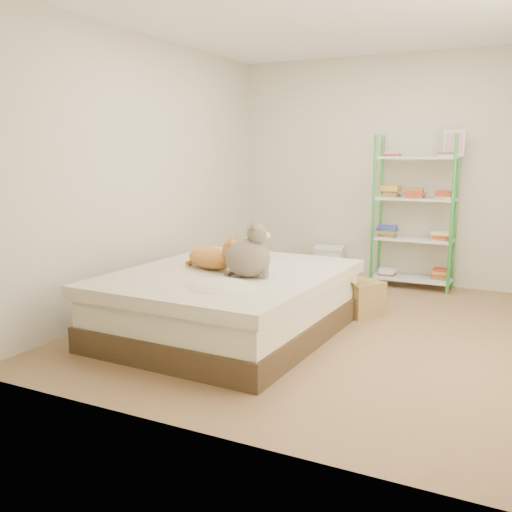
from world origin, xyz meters
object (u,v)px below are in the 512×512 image
Objects in this scene: grey_cat at (248,250)px; white_bin at (329,263)px; orange_cat at (212,255)px; shelf_unit at (415,214)px; cardboard_box at (355,296)px; bed at (229,302)px.

white_bin is at bearing -14.79° from grey_cat.
shelf_unit is at bearing 77.22° from orange_cat.
bed is at bearing -97.13° from cardboard_box.
orange_cat is 1.31× the size of grey_cat.
white_bin is at bearing 98.78° from orange_cat.
orange_cat is 2.37m from white_bin.
shelf_unit is at bearing -36.74° from grey_cat.
bed is at bearing 6.05° from orange_cat.
grey_cat reaches higher than orange_cat.
grey_cat reaches higher than white_bin.
orange_cat is 0.46m from grey_cat.
bed is 0.55m from grey_cat.
shelf_unit reaches higher than grey_cat.
orange_cat is 1.49m from cardboard_box.
white_bin is at bearing -178.19° from shelf_unit.
shelf_unit is (1.22, 2.35, 0.19)m from orange_cat.
grey_cat is at bearing -4.93° from orange_cat.
bed is 2.65m from shelf_unit.
orange_cat is at bearing 172.94° from bed.
cardboard_box is (0.77, 1.06, -0.10)m from bed.
shelf_unit reaches higher than bed.
bed is 4.81× the size of grey_cat.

